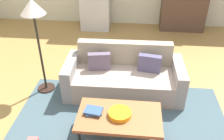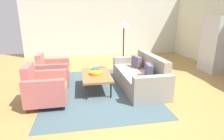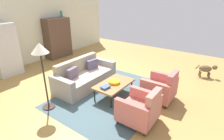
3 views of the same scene
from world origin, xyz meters
TOP-DOWN VIEW (x-y plane):
  - ground_plane at (0.00, 0.00)m, footprint 11.10×11.10m
  - wall_left at (-4.62, 0.00)m, footprint 0.12×7.47m
  - area_rug at (-0.21, -0.79)m, footprint 3.40×2.60m
  - couch at (-0.21, 0.34)m, footprint 2.12×0.94m
  - coffee_table at (-0.21, -0.84)m, footprint 1.20×0.70m
  - armchair_left at (-0.81, -2.01)m, footprint 0.81×0.81m
  - armchair_right at (0.39, -2.01)m, footprint 0.81×0.81m
  - fruit_bowl at (-0.20, -0.84)m, footprint 0.33×0.33m
  - book_stack at (-0.58, -0.82)m, footprint 0.27×0.22m
  - refrigerator at (-1.18, 3.29)m, footprint 0.80×0.73m
  - floor_lamp at (-1.68, 0.21)m, footprint 0.40×0.40m

SIDE VIEW (x-z plane):
  - ground_plane at x=0.00m, z-range 0.00..0.00m
  - area_rug at x=-0.21m, z-range 0.00..0.01m
  - couch at x=-0.21m, z-range -0.14..0.72m
  - armchair_left at x=-0.81m, z-range -0.10..0.78m
  - armchair_right at x=0.39m, z-range -0.10..0.78m
  - coffee_table at x=-0.21m, z-range 0.17..0.59m
  - book_stack at x=-0.58m, z-range 0.42..0.48m
  - fruit_bowl at x=-0.20m, z-range 0.42..0.49m
  - refrigerator at x=-1.18m, z-range 0.00..1.85m
  - wall_left at x=-4.62m, z-range 0.00..2.80m
  - floor_lamp at x=-1.68m, z-range 0.58..2.30m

